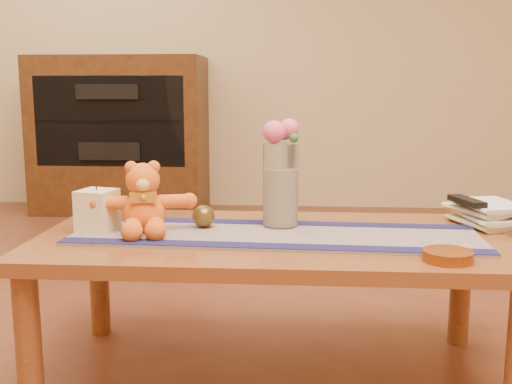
# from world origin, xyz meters

# --- Properties ---
(floor) EXTENTS (5.50, 5.50, 0.00)m
(floor) POSITION_xyz_m (0.00, 0.00, 0.00)
(floor) COLOR #5A2A19
(floor) RESTS_ON ground
(wall_back) EXTENTS (5.50, 0.00, 5.50)m
(wall_back) POSITION_xyz_m (0.00, 2.75, 1.35)
(wall_back) COLOR #CAB381
(wall_back) RESTS_ON floor
(coffee_table_top) EXTENTS (1.40, 0.70, 0.04)m
(coffee_table_top) POSITION_xyz_m (0.00, 0.00, 0.43)
(coffee_table_top) COLOR #613117
(coffee_table_top) RESTS_ON floor
(table_leg_fl) EXTENTS (0.07, 0.07, 0.41)m
(table_leg_fl) POSITION_xyz_m (-0.64, -0.29, 0.21)
(table_leg_fl) COLOR #613117
(table_leg_fl) RESTS_ON floor
(table_leg_bl) EXTENTS (0.07, 0.07, 0.41)m
(table_leg_bl) POSITION_xyz_m (-0.64, 0.29, 0.21)
(table_leg_bl) COLOR #613117
(table_leg_bl) RESTS_ON floor
(table_leg_br) EXTENTS (0.07, 0.07, 0.41)m
(table_leg_br) POSITION_xyz_m (0.64, 0.29, 0.21)
(table_leg_br) COLOR #613117
(table_leg_br) RESTS_ON floor
(persian_runner) EXTENTS (1.21, 0.40, 0.01)m
(persian_runner) POSITION_xyz_m (0.01, -0.02, 0.45)
(persian_runner) COLOR #1B1B4B
(persian_runner) RESTS_ON coffee_table_top
(runner_border_near) EXTENTS (1.20, 0.11, 0.00)m
(runner_border_near) POSITION_xyz_m (0.00, -0.16, 0.46)
(runner_border_near) COLOR #171644
(runner_border_near) RESTS_ON persian_runner
(runner_border_far) EXTENTS (1.20, 0.11, 0.00)m
(runner_border_far) POSITION_xyz_m (0.01, 0.13, 0.46)
(runner_border_far) COLOR #171644
(runner_border_far) RESTS_ON persian_runner
(teddy_bear) EXTENTS (0.35, 0.31, 0.20)m
(teddy_bear) POSITION_xyz_m (-0.39, -0.01, 0.56)
(teddy_bear) COLOR orange
(teddy_bear) RESTS_ON persian_runner
(pillar_candle) EXTENTS (0.12, 0.12, 0.12)m
(pillar_candle) POSITION_xyz_m (-0.53, -0.01, 0.52)
(pillar_candle) COLOR beige
(pillar_candle) RESTS_ON persian_runner
(candle_wick) EXTENTS (0.00, 0.00, 0.01)m
(candle_wick) POSITION_xyz_m (-0.53, -0.01, 0.59)
(candle_wick) COLOR black
(candle_wick) RESTS_ON pillar_candle
(glass_vase) EXTENTS (0.11, 0.11, 0.26)m
(glass_vase) POSITION_xyz_m (0.02, 0.09, 0.59)
(glass_vase) COLOR silver
(glass_vase) RESTS_ON persian_runner
(potpourri_fill) EXTENTS (0.09, 0.09, 0.18)m
(potpourri_fill) POSITION_xyz_m (0.02, 0.09, 0.55)
(potpourri_fill) COLOR beige
(potpourri_fill) RESTS_ON glass_vase
(rose_left) EXTENTS (0.07, 0.07, 0.07)m
(rose_left) POSITION_xyz_m (0.00, 0.08, 0.75)
(rose_left) COLOR #F05479
(rose_left) RESTS_ON glass_vase
(rose_right) EXTENTS (0.06, 0.06, 0.06)m
(rose_right) POSITION_xyz_m (0.05, 0.09, 0.76)
(rose_right) COLOR #F05479
(rose_right) RESTS_ON glass_vase
(blue_flower_back) EXTENTS (0.04, 0.04, 0.04)m
(blue_flower_back) POSITION_xyz_m (0.03, 0.12, 0.75)
(blue_flower_back) COLOR #5162B0
(blue_flower_back) RESTS_ON glass_vase
(blue_flower_side) EXTENTS (0.04, 0.04, 0.04)m
(blue_flower_side) POSITION_xyz_m (-0.01, 0.11, 0.74)
(blue_flower_side) COLOR #5162B0
(blue_flower_side) RESTS_ON glass_vase
(leaf_sprig) EXTENTS (0.03, 0.03, 0.03)m
(leaf_sprig) POSITION_xyz_m (0.06, 0.07, 0.74)
(leaf_sprig) COLOR #33662D
(leaf_sprig) RESTS_ON glass_vase
(bronze_ball) EXTENTS (0.07, 0.07, 0.07)m
(bronze_ball) POSITION_xyz_m (-0.22, 0.05, 0.49)
(bronze_ball) COLOR #50411A
(bronze_ball) RESTS_ON persian_runner
(book_bottom) EXTENTS (0.23, 0.27, 0.02)m
(book_bottom) POSITION_xyz_m (0.60, 0.15, 0.46)
(book_bottom) COLOR beige
(book_bottom) RESTS_ON coffee_table_top
(book_lower) EXTENTS (0.20, 0.25, 0.02)m
(book_lower) POSITION_xyz_m (0.61, 0.15, 0.48)
(book_lower) COLOR beige
(book_lower) RESTS_ON book_bottom
(book_upper) EXTENTS (0.24, 0.27, 0.02)m
(book_upper) POSITION_xyz_m (0.59, 0.15, 0.50)
(book_upper) COLOR beige
(book_upper) RESTS_ON book_lower
(book_top) EXTENTS (0.21, 0.26, 0.02)m
(book_top) POSITION_xyz_m (0.60, 0.15, 0.52)
(book_top) COLOR beige
(book_top) RESTS_ON book_upper
(tv_remote) EXTENTS (0.09, 0.17, 0.02)m
(tv_remote) POSITION_xyz_m (0.60, 0.14, 0.54)
(tv_remote) COLOR black
(tv_remote) RESTS_ON book_top
(amber_dish) EXTENTS (0.13, 0.13, 0.03)m
(amber_dish) POSITION_xyz_m (0.46, -0.25, 0.46)
(amber_dish) COLOR #BF5914
(amber_dish) RESTS_ON coffee_table_top
(media_cabinet) EXTENTS (1.20, 0.50, 1.10)m
(media_cabinet) POSITION_xyz_m (-1.20, 2.48, 0.55)
(media_cabinet) COLOR #321A0B
(media_cabinet) RESTS_ON floor
(cabinet_cavity) EXTENTS (1.02, 0.03, 0.61)m
(cabinet_cavity) POSITION_xyz_m (-1.20, 2.25, 0.66)
(cabinet_cavity) COLOR black
(cabinet_cavity) RESTS_ON media_cabinet
(cabinet_shelf) EXTENTS (1.02, 0.20, 0.02)m
(cabinet_shelf) POSITION_xyz_m (-1.20, 2.33, 0.66)
(cabinet_shelf) COLOR #321A0B
(cabinet_shelf) RESTS_ON media_cabinet
(stereo_upper) EXTENTS (0.42, 0.28, 0.10)m
(stereo_upper) POSITION_xyz_m (-1.20, 2.35, 0.86)
(stereo_upper) COLOR black
(stereo_upper) RESTS_ON media_cabinet
(stereo_lower) EXTENTS (0.42, 0.28, 0.12)m
(stereo_lower) POSITION_xyz_m (-1.20, 2.35, 0.46)
(stereo_lower) COLOR black
(stereo_lower) RESTS_ON media_cabinet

